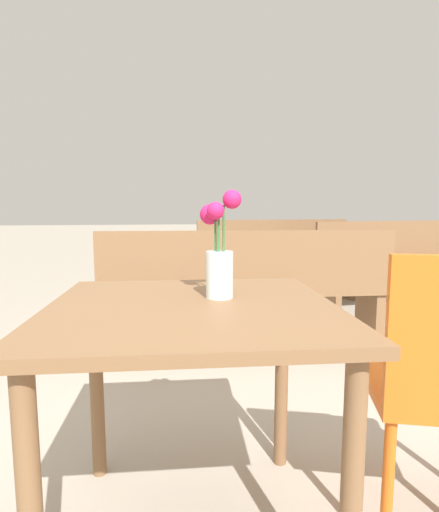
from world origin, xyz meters
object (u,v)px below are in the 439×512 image
object	(u,v)px
table_front	(192,343)
flower_vase	(219,257)
bench_near	(276,256)
bench_far	(395,261)
bench_middle	(246,288)

from	to	relation	value
table_front	flower_vase	distance (m)	0.26
table_front	flower_vase	xyz separation A→B (m)	(0.09, 0.08, 0.24)
bench_near	bench_far	size ratio (longest dim) A/B	1.01
flower_vase	bench_near	distance (m)	3.08
flower_vase	table_front	bearing A→B (deg)	-138.36
table_front	bench_near	world-z (taller)	bench_near
bench_near	flower_vase	bearing A→B (deg)	-108.65
bench_far	bench_near	bearing A→B (deg)	155.68
bench_middle	bench_far	distance (m)	2.03
table_front	bench_middle	size ratio (longest dim) A/B	0.45
bench_middle	table_front	bearing A→B (deg)	-107.23
flower_vase	bench_far	xyz separation A→B (m)	(2.04, 2.42, -0.38)
table_front	bench_near	xyz separation A→B (m)	(1.07, 2.98, -0.15)
table_front	bench_near	bearing A→B (deg)	70.31
flower_vase	bench_far	distance (m)	3.19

